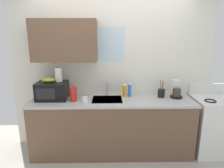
# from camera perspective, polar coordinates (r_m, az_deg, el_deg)

# --- Properties ---
(kitchen_wall_assembly) EXTENTS (3.29, 0.42, 2.50)m
(kitchen_wall_assembly) POSITION_cam_1_polar(r_m,az_deg,el_deg) (3.23, -2.47, 4.86)
(kitchen_wall_assembly) COLOR silver
(kitchen_wall_assembly) RESTS_ON ground
(counter_unit) EXTENTS (2.52, 0.63, 0.90)m
(counter_unit) POSITION_cam_1_polar(r_m,az_deg,el_deg) (3.21, -0.02, -12.08)
(counter_unit) COLOR brown
(counter_unit) RESTS_ON ground
(sink_faucet) EXTENTS (0.03, 0.03, 0.21)m
(sink_faucet) POSITION_cam_1_polar(r_m,az_deg,el_deg) (3.24, -1.40, -1.43)
(sink_faucet) COLOR #B2B5BA
(sink_faucet) RESTS_ON counter_unit
(stove_range) EXTENTS (0.60, 0.60, 1.08)m
(stove_range) POSITION_cam_1_polar(r_m,az_deg,el_deg) (3.61, 26.85, -10.60)
(stove_range) COLOR white
(stove_range) RESTS_ON ground
(microwave) EXTENTS (0.46, 0.35, 0.27)m
(microwave) POSITION_cam_1_polar(r_m,az_deg,el_deg) (3.17, -16.97, -1.87)
(microwave) COLOR black
(microwave) RESTS_ON counter_unit
(banana_bunch) EXTENTS (0.20, 0.11, 0.07)m
(banana_bunch) POSITION_cam_1_polar(r_m,az_deg,el_deg) (3.14, -18.06, 1.12)
(banana_bunch) COLOR gold
(banana_bunch) RESTS_ON microwave
(paper_towel_roll) EXTENTS (0.11, 0.11, 0.22)m
(paper_towel_roll) POSITION_cam_1_polar(r_m,az_deg,el_deg) (3.13, -15.27, 2.69)
(paper_towel_roll) COLOR white
(paper_towel_roll) RESTS_ON microwave
(coffee_maker) EXTENTS (0.19, 0.21, 0.28)m
(coffee_maker) POSITION_cam_1_polar(r_m,az_deg,el_deg) (3.29, 18.10, -1.92)
(coffee_maker) COLOR black
(coffee_maker) RESTS_ON counter_unit
(dish_soap_bottle_orange) EXTENTS (0.06, 0.06, 0.23)m
(dish_soap_bottle_orange) POSITION_cam_1_polar(r_m,az_deg,el_deg) (3.16, 3.68, -1.86)
(dish_soap_bottle_orange) COLOR orange
(dish_soap_bottle_orange) RESTS_ON counter_unit
(dish_soap_bottle_blue) EXTENTS (0.06, 0.06, 0.24)m
(dish_soap_bottle_blue) POSITION_cam_1_polar(r_m,az_deg,el_deg) (3.17, 5.14, -1.69)
(dish_soap_bottle_blue) COLOR blue
(dish_soap_bottle_blue) RESTS_ON counter_unit
(cereal_canister) EXTENTS (0.10, 0.10, 0.21)m
(cereal_canister) POSITION_cam_1_polar(r_m,az_deg,el_deg) (3.01, -11.18, -2.92)
(cereal_canister) COLOR red
(cereal_canister) RESTS_ON counter_unit
(mug_white) EXTENTS (0.08, 0.08, 0.09)m
(mug_white) POSITION_cam_1_polar(r_m,az_deg,el_deg) (2.91, -7.78, -4.57)
(mug_white) COLOR white
(mug_white) RESTS_ON counter_unit
(utensil_crock) EXTENTS (0.11, 0.11, 0.29)m
(utensil_crock) POSITION_cam_1_polar(r_m,az_deg,el_deg) (3.24, 14.14, -2.50)
(utensil_crock) COLOR black
(utensil_crock) RESTS_ON counter_unit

